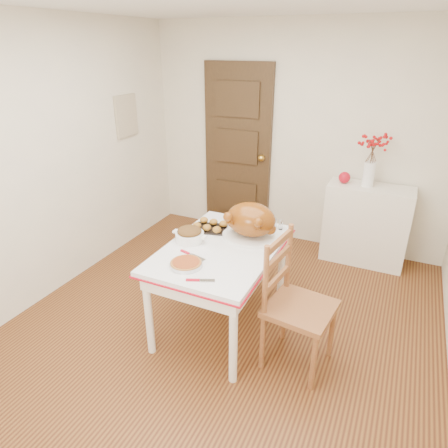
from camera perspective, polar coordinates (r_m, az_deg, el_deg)
The scene contains 18 objects.
floor at distance 3.50m, azimuth -0.58°, elevation -15.09°, with size 3.50×4.00×0.00m, color #431E10.
wall_back at distance 4.69m, azimuth 10.22°, elevation 12.05°, with size 3.50×0.00×2.50m, color beige.
wall_left at distance 3.93m, azimuth -24.59°, elevation 7.80°, with size 0.00×4.00×2.50m, color beige.
door_back at distance 4.93m, azimuth 1.97°, elevation 10.40°, with size 0.85×0.06×2.06m, color #2F2012.
photo_board at distance 4.71m, azimuth -13.90°, elevation 14.89°, with size 0.03×0.35×0.45m, color beige.
sideboard at distance 4.59m, azimuth 19.72°, elevation -0.08°, with size 0.87×0.39×0.87m, color #EFE4CF.
kitchen_table at distance 3.36m, azimuth -0.37°, elevation -9.00°, with size 0.86×1.26×0.76m, color white, non-canonical shape.
chair_oak at distance 2.96m, azimuth 10.98°, elevation -11.46°, with size 0.46×0.46×1.04m, color brown, non-canonical shape.
berry_vase at distance 4.36m, azimuth 20.39°, elevation 8.47°, with size 0.28×0.28×0.54m, color white, non-canonical shape.
apple at distance 4.44m, azimuth 16.95°, elevation 6.42°, with size 0.12×0.12×0.12m, color #B10B1C.
turkey_platter at distance 3.25m, azimuth 3.88°, elevation 0.37°, with size 0.48×0.39×0.30m, color brown, non-canonical shape.
pumpkin_pie at distance 2.91m, azimuth -5.49°, elevation -5.63°, with size 0.24×0.24×0.05m, color #8C3916.
stuffing_dish at distance 3.25m, azimuth -4.98°, elevation -1.50°, with size 0.30×0.23×0.12m, color brown, non-canonical shape.
rolls_tray at distance 3.45m, azimuth -1.99°, elevation -0.24°, with size 0.27×0.22×0.07m, color #A16E1A, non-canonical shape.
pie_server at distance 2.74m, azimuth -3.43°, elevation -8.07°, with size 0.20×0.06×0.01m, color silver, non-canonical shape.
carving_knife at distance 3.05m, azimuth -4.58°, elevation -4.49°, with size 0.25×0.06×0.01m, color silver, non-canonical shape.
drinking_glass at distance 3.50m, azimuth 3.48°, elevation 0.39°, with size 0.06×0.06×0.10m, color white.
shaker_pair at distance 3.49m, azimuth 7.73°, elevation 0.02°, with size 0.09×0.04×0.09m, color white, non-canonical shape.
Camera 1 is at (1.17, -2.43, 2.24)m, focal length 31.75 mm.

